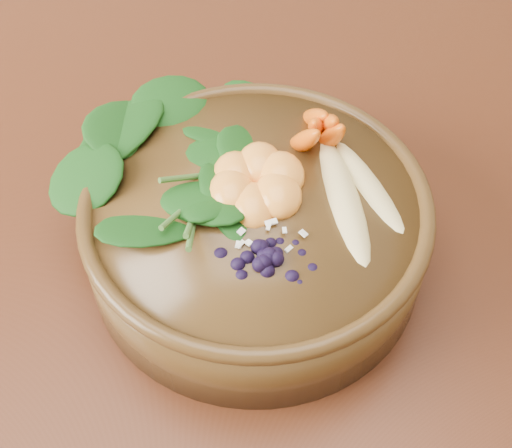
{
  "coord_description": "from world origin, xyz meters",
  "views": [
    {
      "loc": [
        0.17,
        -0.41,
        1.25
      ],
      "look_at": [
        0.2,
        -0.05,
        0.8
      ],
      "focal_mm": 50.0,
      "sensor_mm": 36.0,
      "label": 1
    }
  ],
  "objects": [
    {
      "name": "banana_halves",
      "position": [
        0.28,
        -0.05,
        0.84
      ],
      "size": [
        0.08,
        0.16,
        0.03
      ],
      "rotation": [
        0.0,
        0.0,
        0.01
      ],
      "color": "#E0CC84",
      "rests_on": "stoneware_bowl"
    },
    {
      "name": "stoneware_bowl",
      "position": [
        0.2,
        -0.05,
        0.79
      ],
      "size": [
        0.28,
        0.28,
        0.08
      ],
      "primitive_type": "cylinder",
      "rotation": [
        0.0,
        0.0,
        0.01
      ],
      "color": "#4D3315",
      "rests_on": "dining_table"
    },
    {
      "name": "blueberry_pile",
      "position": [
        0.2,
        -0.11,
        0.84
      ],
      "size": [
        0.13,
        0.1,
        0.04
      ],
      "primitive_type": null,
      "rotation": [
        0.0,
        0.0,
        0.01
      ],
      "color": "black",
      "rests_on": "stoneware_bowl"
    },
    {
      "name": "mandarin_cluster",
      "position": [
        0.2,
        -0.04,
        0.84
      ],
      "size": [
        0.08,
        0.09,
        0.03
      ],
      "primitive_type": null,
      "rotation": [
        0.0,
        0.0,
        0.01
      ],
      "color": "#FF9533",
      "rests_on": "stoneware_bowl"
    },
    {
      "name": "coconut_flakes",
      "position": [
        0.2,
        -0.07,
        0.83
      ],
      "size": [
        0.09,
        0.07,
        0.01
      ],
      "primitive_type": null,
      "rotation": [
        0.0,
        0.0,
        0.01
      ],
      "color": "white",
      "rests_on": "stoneware_bowl"
    },
    {
      "name": "carrot_cluster",
      "position": [
        0.25,
        0.02,
        0.86
      ],
      "size": [
        0.06,
        0.06,
        0.08
      ],
      "primitive_type": null,
      "rotation": [
        0.0,
        0.0,
        0.01
      ],
      "color": "orange",
      "rests_on": "stoneware_bowl"
    },
    {
      "name": "dining_table",
      "position": [
        0.0,
        0.0,
        0.66
      ],
      "size": [
        1.6,
        0.9,
        0.75
      ],
      "color": "#331C0C",
      "rests_on": "ground"
    },
    {
      "name": "kale_heap",
      "position": [
        0.15,
        0.0,
        0.85
      ],
      "size": [
        0.19,
        0.17,
        0.04
      ],
      "primitive_type": null,
      "rotation": [
        0.0,
        0.0,
        0.01
      ],
      "color": "#134A10",
      "rests_on": "stoneware_bowl"
    }
  ]
}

